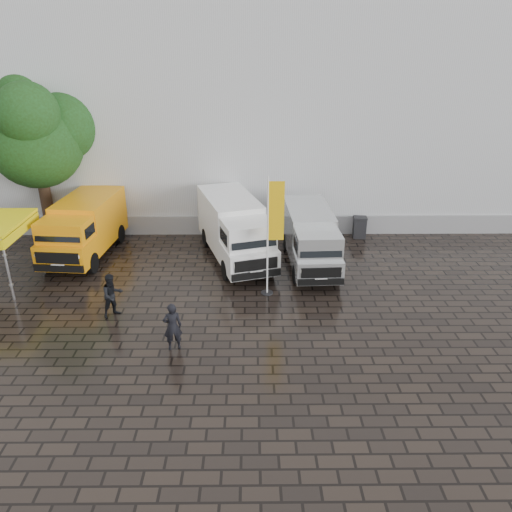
{
  "coord_description": "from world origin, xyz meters",
  "views": [
    {
      "loc": [
        0.29,
        -16.98,
        9.64
      ],
      "look_at": [
        0.46,
        2.2,
        1.22
      ],
      "focal_mm": 35.0,
      "sensor_mm": 36.0,
      "label": 1
    }
  ],
  "objects_px": {
    "wheelie_bin": "(360,227)",
    "person_tent": "(112,295)",
    "van_silver": "(310,240)",
    "person_front": "(173,327)",
    "van_white": "(235,231)",
    "flagpole": "(272,231)",
    "van_yellow": "(84,229)"
  },
  "relations": [
    {
      "from": "wheelie_bin",
      "to": "person_tent",
      "type": "distance_m",
      "value": 13.46
    },
    {
      "from": "van_yellow",
      "to": "van_silver",
      "type": "height_order",
      "value": "van_yellow"
    },
    {
      "from": "van_yellow",
      "to": "van_white",
      "type": "xyz_separation_m",
      "value": [
        7.14,
        -0.44,
        0.07
      ]
    },
    {
      "from": "person_front",
      "to": "wheelie_bin",
      "type": "bearing_deg",
      "value": -144.07
    },
    {
      "from": "van_silver",
      "to": "wheelie_bin",
      "type": "relative_size",
      "value": 5.17
    },
    {
      "from": "wheelie_bin",
      "to": "person_front",
      "type": "distance_m",
      "value": 13.14
    },
    {
      "from": "van_white",
      "to": "van_silver",
      "type": "bearing_deg",
      "value": -29.29
    },
    {
      "from": "flagpole",
      "to": "wheelie_bin",
      "type": "bearing_deg",
      "value": 52.27
    },
    {
      "from": "person_front",
      "to": "person_tent",
      "type": "height_order",
      "value": "person_front"
    },
    {
      "from": "van_yellow",
      "to": "van_silver",
      "type": "xyz_separation_m",
      "value": [
        10.57,
        -1.19,
        -0.08
      ]
    },
    {
      "from": "van_white",
      "to": "wheelie_bin",
      "type": "height_order",
      "value": "van_white"
    },
    {
      "from": "flagpole",
      "to": "person_tent",
      "type": "bearing_deg",
      "value": -163.99
    },
    {
      "from": "flagpole",
      "to": "person_tent",
      "type": "height_order",
      "value": "flagpole"
    },
    {
      "from": "wheelie_bin",
      "to": "person_tent",
      "type": "height_order",
      "value": "person_tent"
    },
    {
      "from": "van_silver",
      "to": "person_front",
      "type": "height_order",
      "value": "van_silver"
    },
    {
      "from": "flagpole",
      "to": "person_front",
      "type": "xyz_separation_m",
      "value": [
        -3.44,
        -3.95,
        -1.88
      ]
    },
    {
      "from": "van_white",
      "to": "person_front",
      "type": "bearing_deg",
      "value": -120.96
    },
    {
      "from": "person_front",
      "to": "person_tent",
      "type": "bearing_deg",
      "value": -56.09
    },
    {
      "from": "flagpole",
      "to": "wheelie_bin",
      "type": "xyz_separation_m",
      "value": [
        4.84,
        6.25,
        -2.18
      ]
    },
    {
      "from": "van_yellow",
      "to": "van_white",
      "type": "relative_size",
      "value": 0.89
    },
    {
      "from": "van_silver",
      "to": "person_tent",
      "type": "xyz_separation_m",
      "value": [
        -7.85,
        -4.5,
        -0.4
      ]
    },
    {
      "from": "van_silver",
      "to": "person_tent",
      "type": "relative_size",
      "value": 3.39
    },
    {
      "from": "van_silver",
      "to": "van_white",
      "type": "bearing_deg",
      "value": 165.03
    },
    {
      "from": "person_tent",
      "to": "van_white",
      "type": "bearing_deg",
      "value": 8.94
    },
    {
      "from": "van_white",
      "to": "person_front",
      "type": "distance_m",
      "value": 7.72
    },
    {
      "from": "van_yellow",
      "to": "van_silver",
      "type": "relative_size",
      "value": 1.0
    },
    {
      "from": "van_silver",
      "to": "flagpole",
      "type": "relative_size",
      "value": 1.18
    },
    {
      "from": "van_yellow",
      "to": "person_front",
      "type": "xyz_separation_m",
      "value": [
        5.28,
        -7.91,
        -0.48
      ]
    },
    {
      "from": "person_tent",
      "to": "wheelie_bin",
      "type": "bearing_deg",
      "value": -4.62
    },
    {
      "from": "flagpole",
      "to": "person_tent",
      "type": "xyz_separation_m",
      "value": [
        -6.0,
        -1.72,
        -1.89
      ]
    },
    {
      "from": "person_front",
      "to": "van_yellow",
      "type": "bearing_deg",
      "value": -71.31
    },
    {
      "from": "van_yellow",
      "to": "wheelie_bin",
      "type": "bearing_deg",
      "value": 14.99
    }
  ]
}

